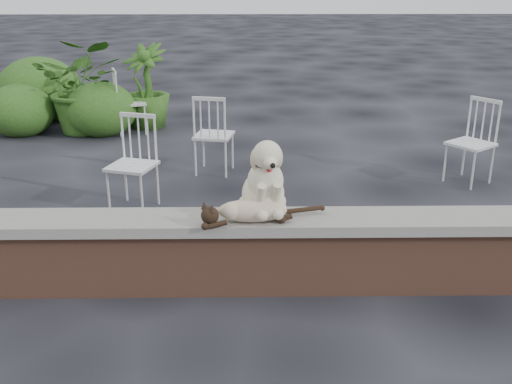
{
  "coord_description": "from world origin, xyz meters",
  "views": [
    {
      "loc": [
        0.55,
        -4.04,
        2.27
      ],
      "look_at": [
        0.61,
        0.2,
        0.7
      ],
      "focal_mm": 42.21,
      "sensor_mm": 36.0,
      "label": 1
    }
  ],
  "objects_px": {
    "chair_c": "(214,134)",
    "cat": "(252,209)",
    "dog": "(263,175)",
    "chair_b": "(132,164)",
    "chair_e": "(130,102)",
    "potted_plant_b": "(146,86)",
    "chair_d": "(471,142)",
    "potted_plant_a": "(83,86)"
  },
  "relations": [
    {
      "from": "potted_plant_b",
      "to": "chair_d",
      "type": "bearing_deg",
      "value": -32.9
    },
    {
      "from": "dog",
      "to": "chair_c",
      "type": "bearing_deg",
      "value": 88.99
    },
    {
      "from": "cat",
      "to": "potted_plant_a",
      "type": "height_order",
      "value": "potted_plant_a"
    },
    {
      "from": "chair_e",
      "to": "potted_plant_a",
      "type": "xyz_separation_m",
      "value": [
        -0.67,
        0.05,
        0.22
      ]
    },
    {
      "from": "chair_b",
      "to": "potted_plant_b",
      "type": "height_order",
      "value": "potted_plant_b"
    },
    {
      "from": "cat",
      "to": "potted_plant_a",
      "type": "distance_m",
      "value": 5.35
    },
    {
      "from": "dog",
      "to": "potted_plant_b",
      "type": "bearing_deg",
      "value": 96.92
    },
    {
      "from": "chair_e",
      "to": "potted_plant_a",
      "type": "height_order",
      "value": "potted_plant_a"
    },
    {
      "from": "dog",
      "to": "chair_b",
      "type": "bearing_deg",
      "value": 117.33
    },
    {
      "from": "dog",
      "to": "chair_b",
      "type": "distance_m",
      "value": 2.04
    },
    {
      "from": "chair_c",
      "to": "chair_d",
      "type": "xyz_separation_m",
      "value": [
        2.88,
        -0.41,
        0.0
      ]
    },
    {
      "from": "chair_b",
      "to": "chair_e",
      "type": "bearing_deg",
      "value": 117.77
    },
    {
      "from": "chair_e",
      "to": "potted_plant_b",
      "type": "xyz_separation_m",
      "value": [
        0.19,
        0.33,
        0.16
      ]
    },
    {
      "from": "dog",
      "to": "potted_plant_b",
      "type": "relative_size",
      "value": 0.48
    },
    {
      "from": "chair_d",
      "to": "dog",
      "type": "bearing_deg",
      "value": -82.84
    },
    {
      "from": "cat",
      "to": "potted_plant_a",
      "type": "xyz_separation_m",
      "value": [
        -2.41,
        4.77,
        0.02
      ]
    },
    {
      "from": "cat",
      "to": "chair_c",
      "type": "relative_size",
      "value": 1.17
    },
    {
      "from": "potted_plant_a",
      "to": "potted_plant_b",
      "type": "xyz_separation_m",
      "value": [
        0.85,
        0.29,
        -0.06
      ]
    },
    {
      "from": "potted_plant_b",
      "to": "cat",
      "type": "bearing_deg",
      "value": -72.87
    },
    {
      "from": "chair_e",
      "to": "chair_c",
      "type": "height_order",
      "value": "same"
    },
    {
      "from": "chair_b",
      "to": "dog",
      "type": "bearing_deg",
      "value": -34.03
    },
    {
      "from": "chair_b",
      "to": "potted_plant_b",
      "type": "bearing_deg",
      "value": 113.61
    },
    {
      "from": "chair_c",
      "to": "chair_e",
      "type": "bearing_deg",
      "value": -43.34
    },
    {
      "from": "chair_c",
      "to": "chair_d",
      "type": "bearing_deg",
      "value": -176.92
    },
    {
      "from": "chair_e",
      "to": "chair_d",
      "type": "relative_size",
      "value": 1.0
    },
    {
      "from": "chair_e",
      "to": "potted_plant_b",
      "type": "height_order",
      "value": "potted_plant_b"
    },
    {
      "from": "chair_c",
      "to": "chair_d",
      "type": "distance_m",
      "value": 2.91
    },
    {
      "from": "dog",
      "to": "cat",
      "type": "xyz_separation_m",
      "value": [
        -0.08,
        -0.15,
        -0.21
      ]
    },
    {
      "from": "cat",
      "to": "chair_e",
      "type": "xyz_separation_m",
      "value": [
        -1.74,
        4.72,
        -0.2
      ]
    },
    {
      "from": "chair_d",
      "to": "potted_plant_a",
      "type": "distance_m",
      "value": 5.39
    },
    {
      "from": "chair_e",
      "to": "chair_c",
      "type": "distance_m",
      "value": 2.27
    },
    {
      "from": "chair_c",
      "to": "cat",
      "type": "bearing_deg",
      "value": 109.65
    },
    {
      "from": "chair_e",
      "to": "chair_c",
      "type": "xyz_separation_m",
      "value": [
        1.32,
        -1.85,
        0.0
      ]
    },
    {
      "from": "dog",
      "to": "chair_d",
      "type": "relative_size",
      "value": 0.64
    },
    {
      "from": "cat",
      "to": "chair_d",
      "type": "distance_m",
      "value": 3.48
    },
    {
      "from": "potted_plant_a",
      "to": "chair_e",
      "type": "bearing_deg",
      "value": -4.07
    },
    {
      "from": "chair_e",
      "to": "cat",
      "type": "bearing_deg",
      "value": -177.39
    },
    {
      "from": "chair_d",
      "to": "potted_plant_a",
      "type": "relative_size",
      "value": 0.68
    },
    {
      "from": "cat",
      "to": "chair_b",
      "type": "height_order",
      "value": "chair_b"
    },
    {
      "from": "chair_e",
      "to": "potted_plant_b",
      "type": "relative_size",
      "value": 0.75
    },
    {
      "from": "cat",
      "to": "chair_e",
      "type": "height_order",
      "value": "chair_e"
    },
    {
      "from": "potted_plant_a",
      "to": "potted_plant_b",
      "type": "bearing_deg",
      "value": 18.57
    }
  ]
}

